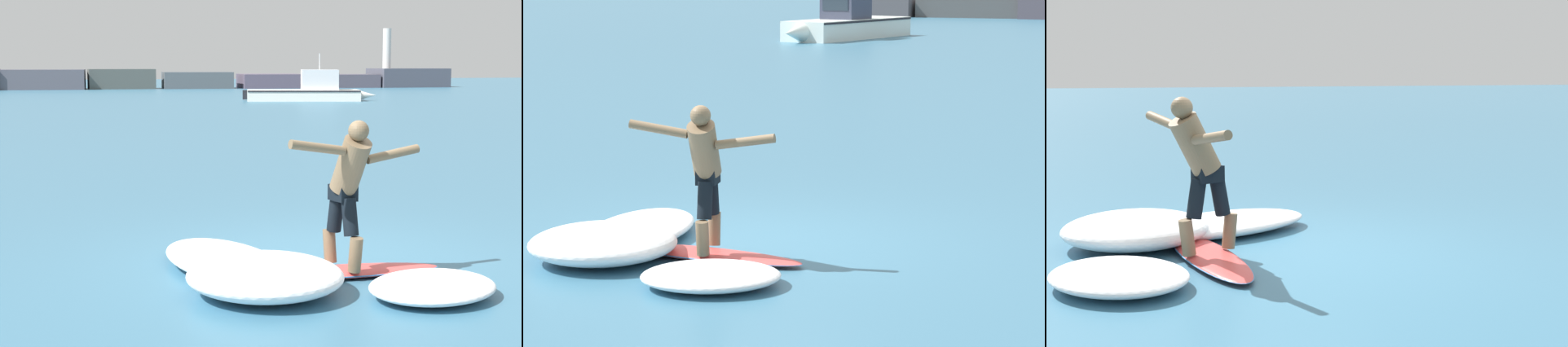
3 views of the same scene
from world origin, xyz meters
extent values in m
plane|color=teal|center=(0.00, 0.00, 0.00)|extent=(200.00, 200.00, 0.00)
ellipsoid|color=#DE4A48|center=(0.05, -0.83, 0.05)|extent=(2.09, 0.51, 0.09)
ellipsoid|color=#DE4A48|center=(-1.02, -0.84, 0.05)|extent=(0.30, 0.27, 0.08)
ellipsoid|color=#2870B2|center=(0.05, -0.83, 0.05)|extent=(2.11, 0.53, 0.04)
cone|color=black|center=(0.90, -0.82, -0.06)|extent=(0.05, 0.05, 0.14)
cone|color=black|center=(0.75, -0.69, -0.06)|extent=(0.05, 0.05, 0.14)
cone|color=black|center=(0.76, -0.96, -0.06)|extent=(0.05, 0.05, 0.14)
cylinder|color=brown|center=(0.11, -1.06, 0.27)|extent=(0.17, 0.20, 0.36)
cylinder|color=black|center=(0.08, -0.96, 0.63)|extent=(0.20, 0.25, 0.40)
cylinder|color=brown|center=(-0.02, -0.60, 0.27)|extent=(0.17, 0.20, 0.36)
cylinder|color=black|center=(0.01, -0.70, 0.63)|extent=(0.20, 0.25, 0.40)
cube|color=black|center=(0.05, -0.83, 0.86)|extent=(0.26, 0.30, 0.16)
cylinder|color=brown|center=(0.08, -0.96, 1.15)|extent=(0.40, 0.57, 0.63)
sphere|color=brown|center=(0.11, -1.09, 1.50)|extent=(0.20, 0.20, 0.20)
cylinder|color=brown|center=(0.53, -0.94, 1.25)|extent=(0.61, 0.24, 0.20)
cylinder|color=brown|center=(-0.32, -1.16, 1.35)|extent=(0.61, 0.24, 0.19)
ellipsoid|color=white|center=(-0.88, -1.35, 0.18)|extent=(1.67, 1.71, 0.36)
ellipsoid|color=white|center=(-1.08, -0.35, 0.11)|extent=(1.48, 2.34, 0.22)
ellipsoid|color=white|center=(0.61, -1.80, 0.10)|extent=(1.67, 1.58, 0.21)
camera|label=1|loc=(-2.69, -9.09, 2.17)|focal=60.00mm
camera|label=2|loc=(6.03, -11.54, 2.92)|focal=85.00mm
camera|label=3|loc=(6.73, -2.82, 1.80)|focal=50.00mm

